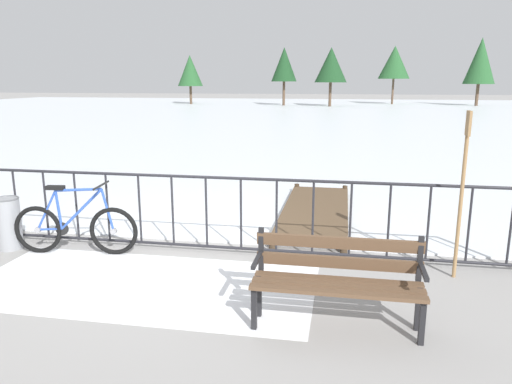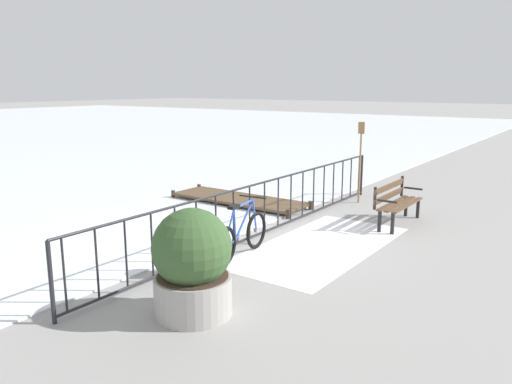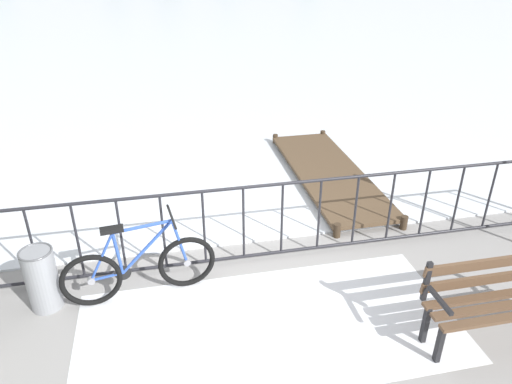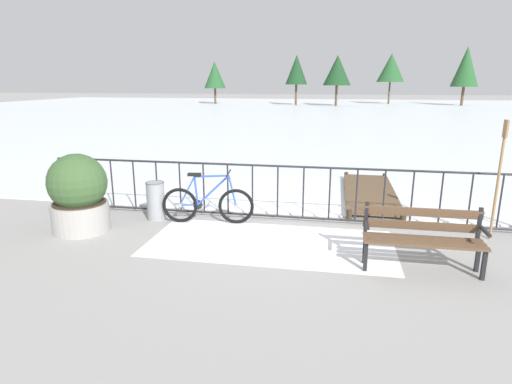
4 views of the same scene
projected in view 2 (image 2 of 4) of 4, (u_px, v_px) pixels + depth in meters
The scene contains 9 objects.
ground_plane at pixel (264, 235), 9.68m from camera, with size 160.00×160.00×0.00m, color gray.
snow_patch at pixel (321, 246), 9.04m from camera, with size 3.97×1.85×0.01m, color white.
railing_fence at pixel (264, 207), 9.57m from camera, with size 9.06×0.06×1.07m.
bicycle_near_railing at pixel (241, 236), 8.39m from camera, with size 1.71×0.52×0.97m.
park_bench at pixel (396, 200), 10.40m from camera, with size 1.60×0.48×0.89m.
planter_with_shrub at pixel (192, 264), 6.21m from camera, with size 1.00×1.00×1.37m.
trash_bin at pixel (199, 252), 7.58m from camera, with size 0.35×0.35×0.73m.
oar_upright at pixel (360, 157), 12.17m from camera, with size 0.04×0.16×1.98m.
wooden_dock at pixel (239, 199), 12.28m from camera, with size 1.10×3.56×0.20m.
Camera 2 is at (-7.67, -5.26, 2.83)m, focal length 35.26 mm.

